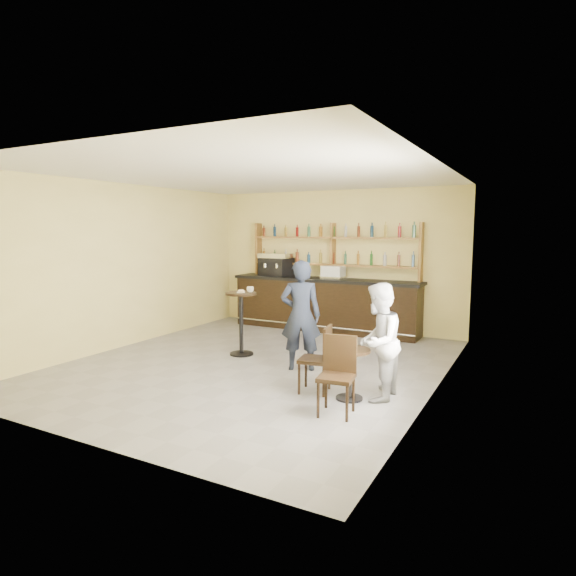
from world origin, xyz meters
The scene contains 23 objects.
floor centered at (0.00, 0.00, 0.00)m, with size 7.00×7.00×0.00m, color slate.
ceiling centered at (0.00, 0.00, 3.20)m, with size 7.00×7.00×0.00m, color white.
wall_back centered at (0.00, 3.50, 1.60)m, with size 7.00×7.00×0.00m, color #F0E088.
wall_front centered at (0.00, -3.50, 1.60)m, with size 7.00×7.00×0.00m, color #F0E088.
wall_left centered at (-3.00, 0.00, 1.60)m, with size 7.00×7.00×0.00m, color #F0E088.
wall_right centered at (3.00, 0.00, 1.60)m, with size 7.00×7.00×0.00m, color #F0E088.
window_pane centered at (2.99, -1.20, 1.70)m, with size 2.00×2.00×0.00m, color white.
window_frame centered at (2.99, -1.20, 1.70)m, with size 0.04×1.70×2.10m, color black, non-canonical shape.
shelf_unit centered at (0.00, 3.37, 1.81)m, with size 4.00×0.26×1.40m, color brown, non-canonical shape.
liquor_bottles centered at (0.00, 3.37, 1.98)m, with size 3.68×0.10×1.00m, color #8C5919, non-canonical shape.
bar_counter centered at (-0.10, 3.15, 0.60)m, with size 4.44×0.87×1.20m, color black, non-canonical shape.
espresso_machine centered at (-1.37, 3.15, 1.47)m, with size 0.75×0.48×0.54m, color black, non-canonical shape.
pastry_case centered at (0.11, 3.15, 1.35)m, with size 0.48×0.39×0.29m, color silver, non-canonical shape.
pedestal_table centered at (-0.57, 0.42, 0.58)m, with size 0.57×0.57×1.17m, color black, non-canonical shape.
napkin centered at (-0.57, 0.42, 1.17)m, with size 0.15×0.15×0.00m, color white.
donut centered at (-0.56, 0.41, 1.19)m, with size 0.12×0.12×0.04m, color #DFAE51.
cup_pedestal centered at (-0.43, 0.52, 1.22)m, with size 0.13×0.13×0.10m, color white.
man_main centered at (0.81, 0.09, 0.91)m, with size 0.66×0.44×1.82m, color black.
cafe_table centered at (2.03, -0.86, 0.35)m, with size 0.55×0.55×0.70m, color black, non-canonical shape.
cup_cafe centered at (2.08, -0.86, 0.75)m, with size 0.10×0.10×0.09m, color white.
chair_west centered at (1.48, -0.81, 0.48)m, with size 0.42×0.42×0.96m, color black, non-canonical shape.
chair_south centered at (2.08, -1.46, 0.49)m, with size 0.42×0.42×0.98m, color black, non-canonical shape.
patron_second centered at (2.37, -0.67, 0.80)m, with size 0.78×0.61×1.60m, color #9C9CA1.
Camera 1 is at (4.28, -6.86, 2.32)m, focal length 30.00 mm.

